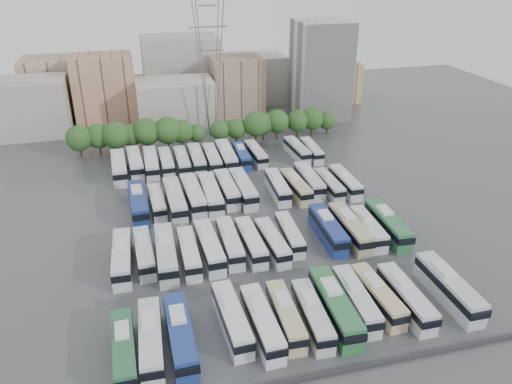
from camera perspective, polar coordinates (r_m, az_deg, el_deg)
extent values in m
plane|color=#424447|center=(84.89, -0.48, -4.49)|extent=(220.00, 220.00, 0.00)
cube|color=#2D2D30|center=(59.95, 7.64, -20.02)|extent=(56.00, 0.50, 0.50)
cylinder|color=black|center=(121.14, -19.35, 4.33)|extent=(0.36, 0.36, 2.46)
sphere|color=#234C1E|center=(120.02, -19.59, 5.81)|extent=(5.91, 5.91, 5.91)
cylinder|color=black|center=(121.48, -17.36, 4.67)|extent=(0.36, 0.36, 2.39)
sphere|color=#234C1E|center=(120.39, -17.57, 6.11)|extent=(5.74, 5.74, 5.74)
cylinder|color=black|center=(119.83, -15.52, 4.68)|extent=(0.36, 0.36, 2.59)
sphere|color=#234C1E|center=(118.65, -15.73, 6.26)|extent=(6.22, 6.22, 6.22)
cylinder|color=black|center=(121.32, -13.91, 5.03)|extent=(0.36, 0.36, 2.17)
sphere|color=#234C1E|center=(120.33, -14.06, 6.33)|extent=(5.20, 5.20, 5.20)
cylinder|color=black|center=(120.31, -12.21, 5.16)|extent=(0.36, 0.36, 2.65)
sphere|color=#234C1E|center=(119.11, -12.37, 6.77)|extent=(6.36, 6.36, 6.36)
cylinder|color=black|center=(120.04, -9.93, 5.32)|extent=(0.36, 0.36, 2.68)
sphere|color=#234C1E|center=(118.82, -10.06, 6.96)|extent=(6.43, 6.43, 6.43)
cylinder|color=black|center=(120.61, -8.40, 5.44)|extent=(0.36, 0.36, 2.31)
sphere|color=#234C1E|center=(119.55, -8.49, 6.85)|extent=(5.55, 5.55, 5.55)
cylinder|color=black|center=(121.62, -6.74, 5.60)|extent=(0.36, 0.36, 1.80)
sphere|color=#234C1E|center=(120.79, -6.80, 6.68)|extent=(4.33, 4.33, 4.33)
cylinder|color=black|center=(122.11, -4.12, 5.85)|extent=(0.36, 0.36, 2.01)
sphere|color=#234C1E|center=(121.19, -4.16, 7.06)|extent=(4.83, 4.83, 4.83)
cylinder|color=black|center=(122.66, -2.26, 6.00)|extent=(0.36, 0.36, 2.05)
sphere|color=#234C1E|center=(121.73, -2.29, 7.23)|extent=(4.92, 4.92, 4.92)
cylinder|color=black|center=(123.08, -0.01, 6.23)|extent=(0.36, 0.36, 2.59)
sphere|color=#234C1E|center=(121.92, -0.01, 7.78)|extent=(6.23, 6.23, 6.23)
cylinder|color=black|center=(125.21, 0.87, 6.50)|extent=(0.36, 0.36, 2.25)
sphere|color=#234C1E|center=(124.22, 0.88, 7.82)|extent=(5.39, 5.39, 5.39)
cylinder|color=black|center=(125.78, 2.40, 6.62)|extent=(0.36, 0.36, 2.47)
sphere|color=#234C1E|center=(124.70, 2.42, 8.07)|extent=(5.93, 5.93, 5.93)
cylinder|color=black|center=(127.44, 4.70, 6.78)|extent=(0.36, 0.36, 2.29)
sphere|color=#234C1E|center=(126.45, 4.75, 8.10)|extent=(5.49, 5.49, 5.49)
cylinder|color=black|center=(128.95, 6.37, 6.96)|extent=(0.36, 0.36, 2.39)
sphere|color=#234C1E|center=(127.93, 6.44, 8.34)|extent=(5.75, 5.75, 5.75)
cylinder|color=black|center=(130.39, 8.08, 6.99)|extent=(0.36, 0.36, 1.98)
sphere|color=#234C1E|center=(129.54, 8.15, 8.11)|extent=(4.76, 4.76, 4.76)
cube|color=#9E998E|center=(139.94, -24.25, 8.85)|extent=(18.00, 14.00, 14.00)
cube|color=tan|center=(143.22, -16.90, 11.22)|extent=(16.00, 12.00, 18.00)
cube|color=#ADA89E|center=(136.59, -9.17, 10.00)|extent=(20.00, 14.00, 12.00)
cube|color=gray|center=(144.41, -2.22, 12.01)|extent=(14.00, 12.00, 16.00)
cube|color=gray|center=(155.30, -8.58, 13.52)|extent=(22.00, 16.00, 20.00)
cube|color=tan|center=(154.40, -22.06, 11.09)|extent=(16.00, 14.00, 16.00)
cube|color=#A39E93|center=(157.77, -0.27, 12.88)|extent=(18.00, 14.00, 14.00)
cube|color=tan|center=(159.96, 8.85, 12.40)|extent=(14.00, 12.00, 12.00)
cube|color=gray|center=(149.92, -12.81, 10.74)|extent=(12.00, 10.00, 10.00)
cube|color=silver|center=(142.06, 7.42, 13.66)|extent=(14.00, 14.00, 26.00)
cylinder|color=slate|center=(123.02, -6.07, 13.70)|extent=(2.90, 2.91, 33.83)
cylinder|color=slate|center=(126.89, -6.36, 14.07)|extent=(2.90, 2.91, 33.83)
cylinder|color=slate|center=(123.65, -4.18, 13.84)|extent=(2.90, 2.91, 33.83)
cylinder|color=slate|center=(127.50, -4.53, 14.20)|extent=(2.90, 2.91, 33.83)
cube|color=slate|center=(123.04, -5.57, 20.46)|extent=(4.50, 0.30, 0.30)
cube|color=slate|center=(123.60, -5.47, 18.27)|extent=(9.00, 0.30, 0.30)
cube|color=slate|center=(124.45, -5.36, 15.79)|extent=(7.00, 0.30, 0.30)
cube|color=#2B643F|center=(62.04, -14.82, -17.13)|extent=(2.72, 11.46, 3.23)
cube|color=black|center=(61.52, -14.88, -16.79)|extent=(2.84, 11.64, 0.95)
cube|color=silver|center=(61.91, -15.08, -15.00)|extent=(1.69, 3.08, 0.42)
cube|color=silver|center=(62.43, -11.90, -16.30)|extent=(2.97, 12.14, 3.42)
cube|color=black|center=(61.88, -11.96, -15.94)|extent=(3.10, 12.32, 1.00)
cube|color=silver|center=(62.31, -12.11, -14.06)|extent=(1.82, 3.27, 0.44)
cube|color=navy|center=(62.32, -8.64, -15.97)|extent=(2.83, 12.55, 3.55)
cube|color=black|center=(61.75, -8.66, -15.60)|extent=(2.96, 12.74, 1.04)
cube|color=silver|center=(62.20, -8.95, -13.66)|extent=(1.82, 3.36, 0.46)
cube|color=silver|center=(64.10, -2.78, -14.34)|extent=(3.05, 12.00, 3.37)
cube|color=black|center=(63.57, -2.76, -13.98)|extent=(3.18, 12.18, 0.99)
cube|color=silver|center=(64.01, -3.15, -12.21)|extent=(1.82, 3.24, 0.44)
cube|color=silver|center=(63.46, 0.68, -14.79)|extent=(2.84, 12.00, 3.38)
cube|color=black|center=(62.93, 0.72, -14.43)|extent=(2.96, 12.18, 0.99)
cube|color=silver|center=(63.33, 0.30, -12.63)|extent=(1.77, 3.22, 0.44)
cube|color=#CCB98C|center=(64.71, 3.38, -14.01)|extent=(2.68, 11.26, 3.17)
cube|color=black|center=(64.22, 3.43, -13.67)|extent=(2.80, 11.44, 0.93)
cube|color=silver|center=(64.62, 3.08, -12.02)|extent=(1.67, 3.03, 0.41)
cube|color=silver|center=(65.03, 6.44, -13.89)|extent=(3.00, 11.50, 3.23)
cube|color=black|center=(64.53, 6.51, -13.55)|extent=(3.12, 11.68, 0.95)
cube|color=silver|center=(64.93, 6.14, -11.87)|extent=(1.77, 3.12, 0.42)
cube|color=#31733F|center=(66.26, 8.97, -12.90)|extent=(3.29, 13.33, 3.75)
cube|color=black|center=(65.70, 9.06, -12.50)|extent=(3.43, 13.53, 1.10)
cube|color=silver|center=(66.18, 8.59, -10.60)|extent=(2.00, 3.60, 0.49)
cube|color=silver|center=(68.15, 11.31, -12.08)|extent=(3.03, 11.85, 3.33)
cube|color=black|center=(67.66, 11.40, -11.73)|extent=(3.15, 12.03, 0.98)
cube|color=silver|center=(68.09, 10.98, -10.10)|extent=(1.81, 3.20, 0.43)
cube|color=#C8B789|center=(69.55, 13.69, -11.53)|extent=(2.96, 11.47, 3.22)
cube|color=black|center=(69.09, 13.80, -11.19)|extent=(3.08, 11.65, 0.95)
cube|color=silver|center=(69.44, 13.26, -9.67)|extent=(1.75, 3.11, 0.42)
cube|color=silver|center=(70.10, 16.73, -11.54)|extent=(2.58, 11.95, 3.38)
cube|color=black|center=(69.62, 16.86, -11.19)|extent=(2.70, 12.13, 1.00)
cube|color=silver|center=(69.99, 16.33, -9.60)|extent=(1.70, 3.19, 0.44)
cube|color=silver|center=(73.46, 21.15, -10.24)|extent=(2.77, 12.95, 3.67)
cube|color=black|center=(72.96, 21.31, -9.86)|extent=(2.90, 13.14, 1.08)
cube|color=silver|center=(73.37, 20.71, -8.23)|extent=(1.84, 3.45, 0.47)
cube|color=silver|center=(77.34, -15.04, -7.35)|extent=(2.96, 12.30, 3.47)
cube|color=black|center=(76.86, -15.10, -7.00)|extent=(3.09, 12.49, 1.02)
cube|color=silver|center=(77.61, -15.19, -5.53)|extent=(1.83, 3.31, 0.45)
cube|color=silver|center=(78.02, -12.66, -6.85)|extent=(2.83, 11.41, 3.21)
cube|color=black|center=(77.57, -12.69, -6.52)|extent=(2.95, 11.59, 0.94)
cube|color=silver|center=(78.28, -12.88, -5.18)|extent=(1.72, 3.08, 0.42)
cube|color=silver|center=(76.71, -10.24, -7.02)|extent=(3.01, 12.94, 3.65)
cube|color=black|center=(76.20, -10.28, -6.65)|extent=(3.14, 13.13, 1.07)
cube|color=silver|center=(76.99, -10.45, -5.10)|extent=(1.90, 3.47, 0.47)
cube|color=white|center=(76.74, -7.65, -7.00)|extent=(2.44, 11.31, 3.20)
cube|color=black|center=(76.29, -7.67, -6.67)|extent=(2.56, 11.48, 0.94)
cube|color=silver|center=(76.97, -7.86, -5.31)|extent=(1.61, 3.02, 0.41)
cube|color=white|center=(77.55, -5.36, -6.36)|extent=(3.05, 12.30, 3.46)
cube|color=black|center=(77.08, -5.35, -6.00)|extent=(3.18, 12.48, 1.02)
cube|color=silver|center=(77.81, -5.65, -4.56)|extent=(1.85, 3.32, 0.45)
cube|color=silver|center=(78.58, -3.01, -5.87)|extent=(2.59, 11.63, 3.29)
cube|color=black|center=(78.13, -3.00, -5.53)|extent=(2.71, 11.81, 0.97)
cube|color=silver|center=(78.84, -3.24, -4.18)|extent=(1.68, 3.11, 0.43)
cube|color=white|center=(78.61, -0.60, -5.83)|extent=(2.68, 11.56, 3.26)
cube|color=black|center=(78.16, -0.57, -5.50)|extent=(2.80, 11.73, 0.96)
cube|color=silver|center=(78.84, -0.87, -4.16)|extent=(1.69, 3.10, 0.42)
cube|color=silver|center=(78.73, 1.88, -5.83)|extent=(2.93, 11.27, 3.16)
cube|color=black|center=(78.30, 1.92, -5.51)|extent=(3.05, 11.45, 0.93)
cube|color=silver|center=(78.93, 1.57, -4.22)|extent=(1.73, 3.05, 0.41)
cube|color=silver|center=(81.10, 3.85, -4.90)|extent=(2.69, 10.76, 3.03)
cube|color=black|center=(80.69, 3.89, -4.59)|extent=(2.80, 10.92, 0.89)
cube|color=silver|center=(81.34, 3.64, -3.39)|extent=(1.62, 2.91, 0.39)
cube|color=navy|center=(82.62, 8.22, -4.31)|extent=(2.92, 12.41, 3.50)
cube|color=black|center=(82.16, 8.29, -3.96)|extent=(3.05, 12.60, 1.03)
cube|color=silver|center=(82.89, 7.94, -2.61)|extent=(1.83, 3.33, 0.45)
cube|color=tan|center=(83.38, 10.69, -4.17)|extent=(2.75, 12.74, 3.61)
cube|color=black|center=(82.92, 10.77, -3.81)|extent=(2.87, 12.93, 1.06)
cube|color=silver|center=(83.64, 10.36, -2.43)|extent=(1.81, 3.40, 0.47)
cube|color=silver|center=(84.48, 12.68, -4.13)|extent=(2.85, 11.18, 3.14)
cube|color=black|center=(84.08, 12.75, -3.82)|extent=(2.97, 11.35, 0.92)
cube|color=silver|center=(84.71, 12.43, -2.63)|extent=(1.70, 3.02, 0.41)
cube|color=#317344|center=(85.84, 14.81, -3.69)|extent=(3.13, 12.81, 3.61)
cube|color=black|center=(85.39, 14.91, -3.34)|extent=(3.26, 13.00, 1.06)
cube|color=silver|center=(86.10, 14.51, -2.00)|extent=(1.91, 3.45, 0.47)
cube|color=navy|center=(92.15, -13.30, -1.30)|extent=(3.27, 13.21, 3.72)
cube|color=black|center=(91.69, -13.33, -0.95)|extent=(3.40, 13.42, 1.09)
cube|color=silver|center=(92.71, -13.51, 0.30)|extent=(1.99, 3.56, 0.48)
cube|color=silver|center=(92.57, -11.25, -1.19)|extent=(2.69, 10.79, 3.03)
cube|color=black|center=(92.19, -11.27, -0.91)|extent=(2.81, 10.95, 0.89)
cube|color=silver|center=(93.01, -11.43, 0.11)|extent=(1.63, 2.91, 0.39)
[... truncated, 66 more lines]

